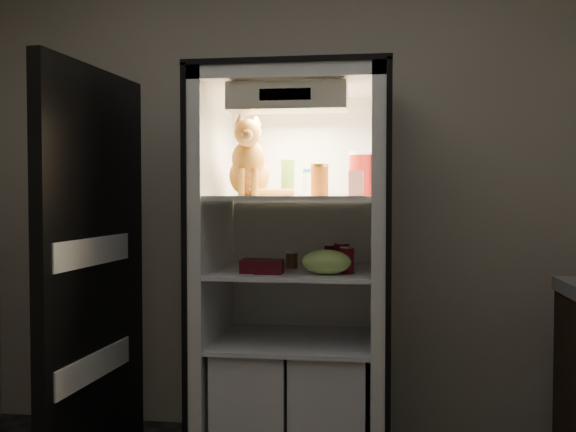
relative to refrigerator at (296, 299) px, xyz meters
name	(u,v)px	position (x,y,z in m)	size (l,w,h in m)	color
room_shell	(231,73)	(0.00, -1.38, 0.83)	(3.60, 3.60, 3.60)	white
refrigerator	(296,299)	(0.00, 0.00, 0.00)	(0.90, 0.72, 1.88)	white
fridge_door	(94,281)	(-0.85, -0.39, 0.12)	(0.12, 0.87, 1.85)	black
tabby_cat	(249,166)	(-0.21, -0.08, 0.64)	(0.33, 0.37, 0.38)	#C46419
parmesan_shaker	(288,178)	(-0.04, 0.02, 0.59)	(0.07, 0.07, 0.17)	#258834
mayo_tub	(312,182)	(0.07, 0.09, 0.56)	(0.09, 0.09, 0.13)	white
salsa_jar	(319,180)	(0.13, -0.12, 0.57)	(0.08, 0.08, 0.15)	maroon
pepper_jar	(362,174)	(0.32, 0.05, 0.60)	(0.13, 0.13, 0.21)	#A71716
cream_carton	(356,183)	(0.29, -0.18, 0.55)	(0.06, 0.06, 0.11)	white
soda_can_a	(330,256)	(0.17, 0.04, 0.20)	(0.06, 0.06, 0.11)	black
soda_can_b	(341,257)	(0.23, -0.09, 0.21)	(0.07, 0.07, 0.13)	black
soda_can_c	(347,260)	(0.26, -0.17, 0.21)	(0.06, 0.06, 0.12)	black
condiment_jar	(292,260)	(-0.02, -0.01, 0.19)	(0.06, 0.06, 0.08)	#513117
grape_bag	(327,262)	(0.17, -0.22, 0.20)	(0.22, 0.16, 0.11)	#94BF59
berry_box_left	(255,266)	(-0.16, -0.20, 0.18)	(0.12, 0.12, 0.06)	#4D0C17
berry_box_right	(269,267)	(-0.09, -0.23, 0.18)	(0.12, 0.12, 0.06)	#4D0C17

